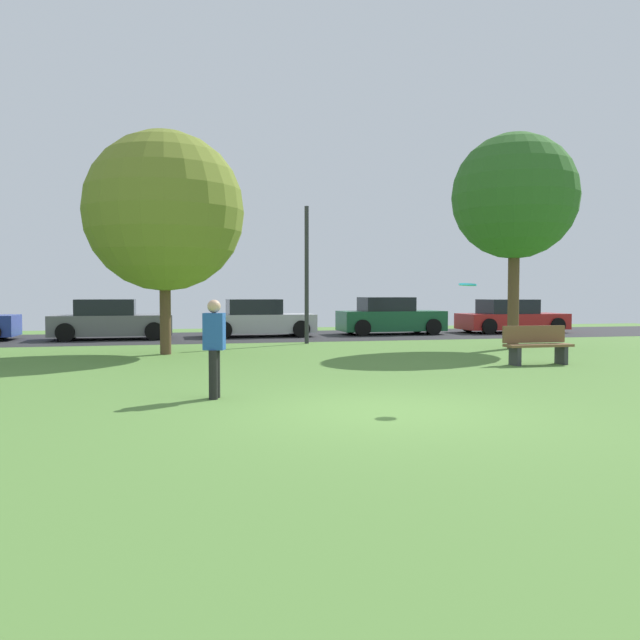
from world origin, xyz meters
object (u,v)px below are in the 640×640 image
object	(u,v)px
maple_tree_near	(515,197)
parked_car_silver	(258,320)
parked_car_grey	(111,321)
park_bench	(537,345)
parked_car_red	(511,317)
person_thrower	(214,345)
parked_car_green	(390,317)
frisbee_disc	(468,285)
oak_tree_right	(164,212)
street_lamp_post	(307,275)

from	to	relation	value
maple_tree_near	parked_car_silver	size ratio (longest dim) A/B	1.54
parked_car_grey	park_bench	bearing A→B (deg)	-46.37
parked_car_red	park_bench	xyz separation A→B (m)	(-5.71, -11.18, -0.17)
person_thrower	parked_car_green	xyz separation A→B (m)	(8.03, 14.46, -0.17)
park_bench	frisbee_disc	bearing A→B (deg)	48.32
parked_car_grey	parked_car_green	distance (m)	10.72
park_bench	maple_tree_near	bearing A→B (deg)	-112.89
person_thrower	parked_car_silver	size ratio (longest dim) A/B	0.38
person_thrower	frisbee_disc	xyz separation A→B (m)	(3.72, -1.24, 0.94)
park_bench	oak_tree_right	bearing A→B (deg)	-28.53
street_lamp_post	parked_car_grey	bearing A→B (deg)	151.38
person_thrower	parked_car_red	distance (m)	19.63
parked_car_grey	street_lamp_post	distance (m)	7.51
maple_tree_near	parked_car_grey	bearing A→B (deg)	150.52
oak_tree_right	park_bench	size ratio (longest dim) A/B	3.76
person_thrower	frisbee_disc	size ratio (longest dim) A/B	4.34
parked_car_green	street_lamp_post	bearing A→B (deg)	-137.43
parked_car_silver	frisbee_disc	bearing A→B (deg)	-86.16
park_bench	street_lamp_post	bearing A→B (deg)	-61.99
frisbee_disc	person_thrower	bearing A→B (deg)	161.62
person_thrower	street_lamp_post	size ratio (longest dim) A/B	0.35
parked_car_grey	park_bench	distance (m)	14.99
parked_car_green	street_lamp_post	size ratio (longest dim) A/B	0.93
parked_car_silver	street_lamp_post	bearing A→B (deg)	-74.16
maple_tree_near	street_lamp_post	bearing A→B (deg)	149.54
parked_car_silver	parked_car_green	bearing A→B (deg)	1.05
oak_tree_right	street_lamp_post	xyz separation A→B (m)	(4.52, 2.76, -1.61)
maple_tree_near	parked_car_green	xyz separation A→B (m)	(-1.34, 7.22, -3.84)
frisbee_disc	parked_car_green	distance (m)	16.31
parked_car_red	maple_tree_near	bearing A→B (deg)	-119.29
parked_car_silver	park_bench	xyz separation A→B (m)	(4.99, -11.17, -0.19)
parked_car_silver	street_lamp_post	distance (m)	4.29
person_thrower	street_lamp_post	xyz separation A→B (m)	(3.76, 10.53, 1.40)
person_thrower	frisbee_disc	world-z (taller)	frisbee_disc
parked_car_green	person_thrower	bearing A→B (deg)	-119.05
maple_tree_near	parked_car_red	world-z (taller)	maple_tree_near
oak_tree_right	person_thrower	world-z (taller)	oak_tree_right
park_bench	street_lamp_post	xyz separation A→B (m)	(-3.90, 7.34, 1.79)
frisbee_disc	parked_car_red	world-z (taller)	frisbee_disc
frisbee_disc	street_lamp_post	bearing A→B (deg)	89.81
oak_tree_right	maple_tree_near	world-z (taller)	maple_tree_near
person_thrower	parked_car_green	bearing A→B (deg)	79.32
parked_car_green	parked_car_grey	bearing A→B (deg)	-177.79
parked_car_grey	parked_car_red	size ratio (longest dim) A/B	0.95
frisbee_disc	parked_car_green	bearing A→B (deg)	74.63
oak_tree_right	person_thrower	bearing A→B (deg)	-84.42
frisbee_disc	street_lamp_post	size ratio (longest dim) A/B	0.08
maple_tree_near	parked_car_silver	distance (m)	10.52
parked_car_silver	street_lamp_post	size ratio (longest dim) A/B	0.92
park_bench	street_lamp_post	size ratio (longest dim) A/B	0.36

